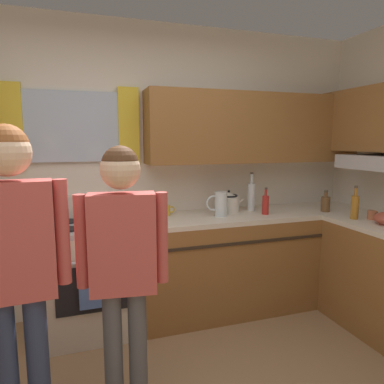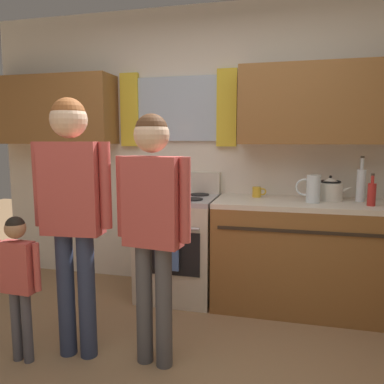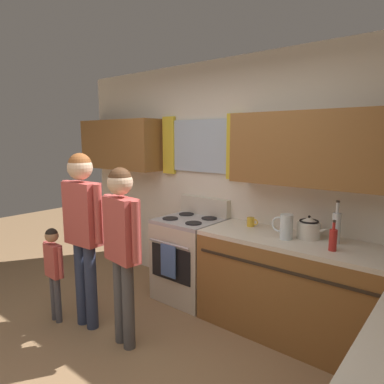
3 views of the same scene
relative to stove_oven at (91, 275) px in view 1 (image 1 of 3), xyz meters
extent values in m
cube|color=silver|center=(0.32, 0.36, 0.83)|extent=(4.60, 0.10, 2.60)
cube|color=silver|center=(-0.09, 0.29, 1.21)|extent=(0.76, 0.03, 0.59)
cube|color=yellow|center=(-0.56, 0.28, 1.21)|extent=(0.18, 0.04, 0.69)
cube|color=yellow|center=(0.38, 0.28, 1.21)|extent=(0.18, 0.04, 0.69)
cube|color=brown|center=(1.56, 0.15, 1.21)|extent=(2.11, 0.32, 0.64)
cube|color=#B7B7BC|center=(2.40, -0.49, 0.91)|extent=(0.40, 0.60, 0.12)
cube|color=brown|center=(1.48, 0.00, -0.04)|extent=(2.28, 0.62, 0.86)
cube|color=beige|center=(1.48, 0.00, 0.41)|extent=(2.28, 0.62, 0.04)
cube|color=#2D2319|center=(1.48, -0.32, 0.25)|extent=(2.16, 0.01, 0.02)
cube|color=beige|center=(0.00, 0.00, -0.04)|extent=(0.65, 0.62, 0.86)
cube|color=black|center=(0.00, -0.32, 0.01)|extent=(0.53, 0.01, 0.36)
cylinder|color=#ADADB2|center=(0.00, -0.34, 0.23)|extent=(0.53, 0.02, 0.02)
cube|color=#ADADB2|center=(0.00, 0.00, 0.41)|extent=(0.65, 0.62, 0.04)
cube|color=beige|center=(0.00, 0.27, 0.53)|extent=(0.65, 0.08, 0.20)
cylinder|color=black|center=(-0.16, -0.14, 0.44)|extent=(0.17, 0.17, 0.01)
cylinder|color=black|center=(0.16, -0.14, 0.44)|extent=(0.17, 0.17, 0.01)
cylinder|color=black|center=(-0.16, 0.13, 0.44)|extent=(0.17, 0.17, 0.01)
cylinder|color=black|center=(0.16, 0.13, 0.44)|extent=(0.17, 0.17, 0.01)
cube|color=#4C72B7|center=(0.00, -0.35, 0.05)|extent=(0.20, 0.02, 0.34)
cylinder|color=brown|center=(2.14, -0.17, 0.50)|extent=(0.08, 0.08, 0.14)
cylinder|color=brown|center=(2.14, -0.17, 0.60)|extent=(0.03, 0.03, 0.05)
cylinder|color=#3F382D|center=(2.14, -0.17, 0.63)|extent=(0.04, 0.04, 0.02)
cylinder|color=silver|center=(1.50, 0.10, 0.56)|extent=(0.07, 0.07, 0.26)
cylinder|color=silver|center=(1.50, 0.10, 0.74)|extent=(0.03, 0.03, 0.09)
cylinder|color=#3F382D|center=(1.50, 0.10, 0.79)|extent=(0.03, 0.03, 0.02)
cylinder|color=red|center=(1.54, -0.11, 0.52)|extent=(0.06, 0.06, 0.17)
cylinder|color=red|center=(1.54, -0.11, 0.63)|extent=(0.02, 0.02, 0.06)
cylinder|color=#3F382D|center=(1.54, -0.11, 0.67)|extent=(0.03, 0.03, 0.02)
cylinder|color=#B27223|center=(2.17, -0.51, 0.53)|extent=(0.06, 0.06, 0.20)
cylinder|color=#B27223|center=(2.17, -0.51, 0.67)|extent=(0.02, 0.02, 0.07)
cylinder|color=#3F382D|center=(2.17, -0.51, 0.71)|extent=(0.03, 0.03, 0.02)
cylinder|color=#B76642|center=(2.29, -0.57, 0.47)|extent=(0.07, 0.07, 0.08)
torus|color=#B76642|center=(2.34, -0.57, 0.48)|extent=(0.06, 0.01, 0.06)
cylinder|color=gold|center=(0.67, 0.14, 0.48)|extent=(0.08, 0.08, 0.09)
torus|color=gold|center=(0.72, 0.14, 0.48)|extent=(0.06, 0.01, 0.06)
cylinder|color=silver|center=(1.27, 0.10, 0.50)|extent=(0.20, 0.20, 0.14)
cone|color=silver|center=(1.27, 0.10, 0.60)|extent=(0.18, 0.18, 0.05)
sphere|color=black|center=(1.27, 0.10, 0.63)|extent=(0.02, 0.02, 0.02)
cone|color=silver|center=(1.40, 0.10, 0.53)|extent=(0.09, 0.04, 0.07)
torus|color=black|center=(1.27, 0.10, 0.59)|extent=(0.17, 0.17, 0.02)
cylinder|color=silver|center=(1.13, -0.05, 0.54)|extent=(0.11, 0.11, 0.22)
torus|color=silver|center=(1.06, -0.05, 0.55)|extent=(0.14, 0.02, 0.14)
cylinder|color=#2D3856|center=(-0.30, -1.08, -0.06)|extent=(0.11, 0.11, 0.81)
cylinder|color=#2D3856|center=(-0.45, -1.09, -0.06)|extent=(0.11, 0.11, 0.81)
cube|color=#BF4C47|center=(-0.38, -1.08, 0.63)|extent=(0.38, 0.18, 0.57)
cylinder|color=#BF4C47|center=(-0.16, -1.07, 0.65)|extent=(0.07, 0.07, 0.53)
sphere|color=beige|center=(-0.38, -1.08, 1.05)|extent=(0.22, 0.22, 0.22)
sphere|color=brown|center=(-0.38, -1.08, 1.07)|extent=(0.20, 0.20, 0.20)
cylinder|color=#4C4C51|center=(0.21, -1.06, -0.09)|extent=(0.10, 0.10, 0.76)
cylinder|color=#4C4C51|center=(0.07, -1.04, -0.09)|extent=(0.10, 0.10, 0.76)
cube|color=#BF4C47|center=(0.14, -1.05, 0.56)|extent=(0.36, 0.19, 0.54)
cylinder|color=#BF4C47|center=(0.35, -1.08, 0.58)|extent=(0.07, 0.07, 0.49)
cylinder|color=#BF4C47|center=(-0.07, -1.03, 0.58)|extent=(0.07, 0.07, 0.49)
sphere|color=beige|center=(0.14, -1.05, 0.95)|extent=(0.21, 0.21, 0.21)
sphere|color=#4C2D19|center=(0.14, -1.05, 0.98)|extent=(0.19, 0.19, 0.19)
camera|label=1|loc=(-0.07, -2.87, 1.10)|focal=32.84mm
camera|label=2|loc=(0.88, -3.10, 0.92)|focal=34.61mm
camera|label=3|loc=(2.32, -2.80, 1.32)|focal=32.05mm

